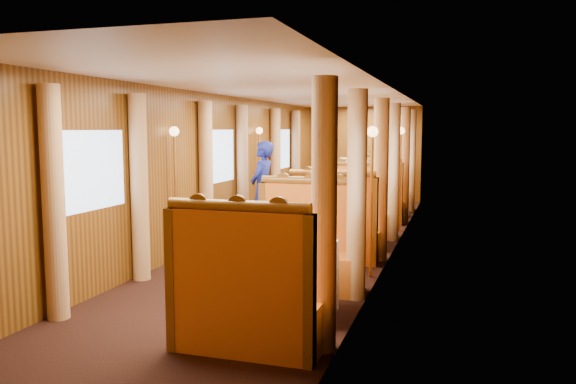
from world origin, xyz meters
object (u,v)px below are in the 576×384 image
at_px(passenger, 356,196).
at_px(banquette_near_aft, 307,254).
at_px(banquette_near_fwd, 246,304).
at_px(table_far, 378,199).
at_px(teapot_back, 275,236).
at_px(table_mid, 347,224).
at_px(teapot_right, 280,238).
at_px(fruit_plate, 306,245).
at_px(teapot_left, 266,237).
at_px(rose_vase_far, 377,174).
at_px(rose_vase_mid, 345,191).
at_px(banquette_far_fwd, 371,202).
at_px(tea_tray, 269,243).
at_px(banquette_mid_fwd, 334,232).
at_px(banquette_mid_aft, 358,212).
at_px(table_near, 282,279).
at_px(banquette_far_aft, 384,192).
at_px(steward, 263,189).

bearing_deg(passenger, banquette_near_aft, -90.00).
bearing_deg(banquette_near_fwd, passenger, 90.00).
relative_size(table_far, teapot_back, 6.67).
height_order(table_mid, teapot_right, teapot_right).
relative_size(banquette_near_fwd, teapot_back, 8.52).
bearing_deg(fruit_plate, teapot_back, 158.81).
distance_m(teapot_left, passenger, 4.38).
bearing_deg(rose_vase_far, rose_vase_mid, -90.20).
height_order(banquette_far_fwd, rose_vase_far, banquette_far_fwd).
relative_size(tea_tray, rose_vase_far, 0.94).
bearing_deg(banquette_near_aft, teapot_left, -97.60).
height_order(banquette_mid_fwd, banquette_mid_aft, same).
height_order(table_near, table_far, same).
xyz_separation_m(table_near, passenger, (-0.00, 4.30, 0.37)).
relative_size(table_mid, teapot_left, 6.25).
xyz_separation_m(teapot_right, fruit_plate, (0.28, -0.03, -0.05)).
xyz_separation_m(banquette_mid_fwd, rose_vase_far, (-0.03, 4.55, 0.50)).
relative_size(table_far, banquette_far_aft, 0.78).
bearing_deg(fruit_plate, banquette_far_aft, 92.06).
height_order(table_mid, steward, steward).
bearing_deg(banquette_mid_fwd, banquette_far_aft, 90.00).
bearing_deg(teapot_back, banquette_mid_aft, 74.83).
distance_m(banquette_mid_fwd, fruit_plate, 2.64).
relative_size(table_far, teapot_left, 6.25).
bearing_deg(steward, table_near, 24.51).
height_order(teapot_right, passenger, passenger).
height_order(banquette_near_fwd, banquette_mid_fwd, same).
xyz_separation_m(banquette_far_fwd, teapot_left, (-0.15, -6.06, 0.39)).
xyz_separation_m(table_near, banquette_mid_aft, (0.00, 4.51, 0.05)).
xyz_separation_m(teapot_right, teapot_back, (-0.09, 0.12, -0.00)).
height_order(teapot_left, fruit_plate, teapot_left).
bearing_deg(table_mid, table_near, -90.00).
bearing_deg(banquette_near_aft, table_near, -90.00).
height_order(banquette_near_aft, teapot_left, banquette_near_aft).
bearing_deg(table_near, teapot_right, -81.38).
height_order(fruit_plate, rose_vase_far, rose_vase_far).
height_order(table_mid, fruit_plate, fruit_plate).
bearing_deg(table_far, rose_vase_far, 128.36).
relative_size(table_mid, banquette_mid_aft, 0.78).
relative_size(banquette_near_aft, table_mid, 1.28).
distance_m(tea_tray, steward, 4.41).
bearing_deg(table_far, banquette_far_aft, 90.00).
height_order(teapot_right, teapot_back, teapot_right).
height_order(banquette_mid_fwd, passenger, banquette_mid_fwd).
relative_size(fruit_plate, rose_vase_far, 0.59).
bearing_deg(teapot_right, steward, 90.93).
height_order(table_far, rose_vase_far, rose_vase_far).
bearing_deg(teapot_left, passenger, 92.70).
relative_size(banquette_mid_fwd, banquette_far_aft, 1.00).
distance_m(teapot_back, rose_vase_mid, 3.43).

